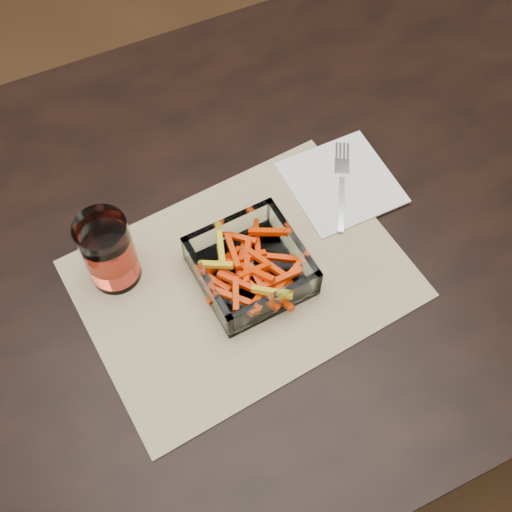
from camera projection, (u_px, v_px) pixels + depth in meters
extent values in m
plane|color=#331E0F|center=(277.00, 375.00, 1.63)|extent=(4.50, 4.50, 0.00)
cube|color=black|center=(291.00, 215.00, 1.00)|extent=(1.60, 0.90, 0.03)
cylinder|color=black|center=(469.00, 87.00, 1.64)|extent=(0.06, 0.06, 0.72)
cube|color=tan|center=(243.00, 279.00, 0.92)|extent=(0.48, 0.37, 0.00)
cube|color=white|center=(251.00, 274.00, 0.92)|extent=(0.15, 0.15, 0.01)
cube|color=white|center=(228.00, 230.00, 0.93)|extent=(0.14, 0.02, 0.06)
cube|color=white|center=(274.00, 304.00, 0.87)|extent=(0.14, 0.02, 0.06)
cube|color=white|center=(207.00, 287.00, 0.88)|extent=(0.02, 0.14, 0.06)
cube|color=white|center=(292.00, 246.00, 0.91)|extent=(0.02, 0.14, 0.06)
cylinder|color=white|center=(109.00, 251.00, 0.87)|extent=(0.07, 0.07, 0.12)
cylinder|color=red|center=(111.00, 256.00, 0.88)|extent=(0.06, 0.06, 0.08)
cube|color=white|center=(341.00, 183.00, 1.00)|extent=(0.16, 0.16, 0.00)
cube|color=silver|center=(341.00, 204.00, 0.98)|extent=(0.06, 0.09, 0.00)
cube|color=silver|center=(342.00, 166.00, 1.01)|extent=(0.03, 0.04, 0.00)
cube|color=silver|center=(336.00, 151.00, 1.03)|extent=(0.02, 0.03, 0.00)
cube|color=silver|center=(340.00, 151.00, 1.03)|extent=(0.02, 0.03, 0.00)
cube|color=silver|center=(344.00, 151.00, 1.03)|extent=(0.02, 0.03, 0.00)
cube|color=silver|center=(348.00, 152.00, 1.03)|extent=(0.02, 0.03, 0.00)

